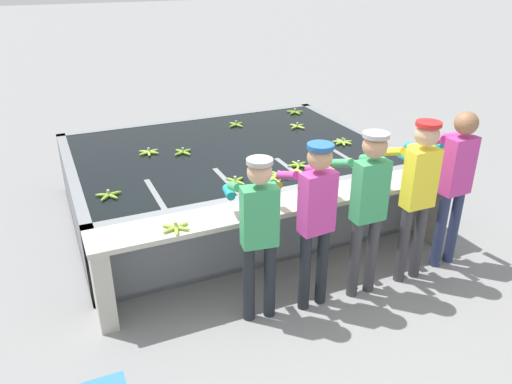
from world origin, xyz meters
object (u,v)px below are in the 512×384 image
(banana_bunch_floating_0, at_px, (109,195))
(banana_bunch_floating_4, at_px, (298,165))
(worker_0, at_px, (258,225))
(worker_1, at_px, (315,211))
(banana_bunch_floating_3, at_px, (235,181))
(banana_bunch_floating_2, at_px, (149,152))
(banana_bunch_floating_6, at_px, (297,126))
(banana_bunch_floating_9, at_px, (295,112))
(worker_2, at_px, (367,199))
(banana_bunch_floating_5, at_px, (343,142))
(worker_3, at_px, (417,186))
(banana_bunch_floating_1, at_px, (183,152))
(banana_bunch_floating_8, at_px, (236,125))
(banana_bunch_floating_7, at_px, (279,176))
(worker_4, at_px, (454,175))
(knife_0, at_px, (366,183))
(banana_bunch_ledge_0, at_px, (176,227))

(banana_bunch_floating_0, height_order, banana_bunch_floating_4, same)
(worker_0, xyz_separation_m, worker_1, (0.54, -0.04, 0.05))
(banana_bunch_floating_3, bearing_deg, banana_bunch_floating_2, 116.92)
(banana_bunch_floating_6, height_order, banana_bunch_floating_9, same)
(worker_2, distance_m, banana_bunch_floating_5, 2.10)
(worker_3, height_order, banana_bunch_floating_5, worker_3)
(banana_bunch_floating_1, distance_m, banana_bunch_floating_9, 2.41)
(worker_0, distance_m, banana_bunch_floating_5, 2.72)
(worker_3, relative_size, banana_bunch_floating_4, 6.25)
(banana_bunch_floating_1, distance_m, banana_bunch_floating_8, 1.33)
(banana_bunch_floating_1, bearing_deg, worker_0, -89.52)
(worker_1, bearing_deg, banana_bunch_floating_2, 110.87)
(worker_3, relative_size, banana_bunch_floating_7, 6.19)
(worker_4, height_order, banana_bunch_floating_0, worker_4)
(banana_bunch_floating_6, bearing_deg, banana_bunch_floating_2, -175.24)
(banana_bunch_floating_3, distance_m, banana_bunch_floating_6, 2.16)
(banana_bunch_floating_0, bearing_deg, banana_bunch_floating_3, -8.75)
(worker_1, bearing_deg, banana_bunch_floating_1, 103.53)
(worker_4, xyz_separation_m, banana_bunch_floating_1, (-2.27, 2.28, -0.17))
(banana_bunch_floating_0, relative_size, banana_bunch_floating_3, 1.05)
(banana_bunch_floating_4, relative_size, banana_bunch_floating_7, 0.99)
(banana_bunch_floating_7, bearing_deg, worker_0, -124.16)
(worker_1, xyz_separation_m, banana_bunch_floating_4, (0.56, 1.34, -0.13))
(worker_3, xyz_separation_m, banana_bunch_floating_3, (-1.45, 1.22, -0.18))
(banana_bunch_floating_8, bearing_deg, worker_0, -108.45)
(worker_0, bearing_deg, banana_bunch_floating_5, 41.24)
(worker_3, height_order, banana_bunch_floating_8, worker_3)
(banana_bunch_floating_1, bearing_deg, banana_bunch_floating_5, -13.50)
(worker_4, height_order, knife_0, worker_4)
(banana_bunch_floating_2, height_order, knife_0, banana_bunch_floating_2)
(banana_bunch_floating_2, bearing_deg, worker_0, -80.46)
(banana_bunch_floating_6, xyz_separation_m, banana_bunch_ledge_0, (-2.46, -2.24, 0.00))
(worker_2, xyz_separation_m, worker_4, (1.15, 0.08, 0.01))
(worker_1, relative_size, banana_bunch_floating_5, 5.97)
(banana_bunch_floating_4, bearing_deg, banana_bunch_floating_7, -151.64)
(worker_2, relative_size, banana_bunch_floating_1, 6.37)
(banana_bunch_ledge_0, bearing_deg, knife_0, 3.73)
(worker_0, distance_m, banana_bunch_ledge_0, 0.76)
(banana_bunch_floating_7, bearing_deg, worker_2, -73.80)
(banana_bunch_floating_6, height_order, banana_bunch_floating_7, same)
(worker_4, xyz_separation_m, banana_bunch_floating_0, (-3.33, 1.36, -0.17))
(banana_bunch_ledge_0, bearing_deg, banana_bunch_floating_9, 46.45)
(banana_bunch_ledge_0, bearing_deg, banana_bunch_floating_1, 71.75)
(banana_bunch_ledge_0, bearing_deg, banana_bunch_floating_3, 40.67)
(banana_bunch_floating_5, bearing_deg, worker_1, -129.30)
(banana_bunch_floating_5, bearing_deg, banana_bunch_floating_2, 164.73)
(worker_4, bearing_deg, knife_0, 143.07)
(worker_0, relative_size, banana_bunch_floating_4, 5.81)
(knife_0, bearing_deg, banana_bunch_floating_2, 135.48)
(worker_1, relative_size, banana_bunch_floating_1, 6.24)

